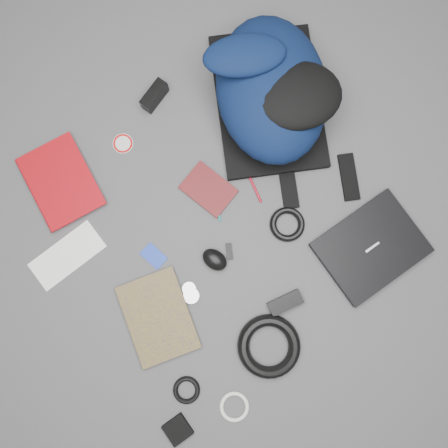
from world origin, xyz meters
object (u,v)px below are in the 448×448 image
textbook_red (33,197)px  comic_book (129,328)px  backpack (271,90)px  compact_camera (154,96)px  pouch (178,430)px  dvd_case (208,189)px  mouse (215,260)px  laptop (371,247)px  power_brick (285,303)px

textbook_red → comic_book: bearing=-81.4°
backpack → comic_book: size_ratio=1.98×
compact_camera → backpack: bearing=-56.3°
pouch → dvd_case: bearing=51.6°
backpack → dvd_case: size_ratio=3.29×
comic_book → mouse: (0.35, 0.04, 0.01)m
laptop → mouse: size_ratio=3.68×
power_brick → compact_camera: bearing=97.2°
laptop → comic_book: laptop is taller
mouse → dvd_case: bearing=41.4°
mouse → pouch: (-0.38, -0.40, -0.01)m
comic_book → compact_camera: size_ratio=2.59×
backpack → dvd_case: (-0.33, -0.15, -0.11)m
textbook_red → power_brick: 0.90m
backpack → laptop: 0.60m
backpack → textbook_red: 0.86m
mouse → comic_book: bearing=164.6°
compact_camera → mouse: 0.59m
textbook_red → compact_camera: compact_camera is taller
laptop → textbook_red: (-0.86, 0.72, -0.00)m
laptop → dvd_case: size_ratio=1.93×
textbook_red → pouch: 0.89m
textbook_red → dvd_case: textbook_red is taller
textbook_red → dvd_case: size_ratio=1.66×
comic_book → power_brick: 0.51m
compact_camera → power_brick: bearing=-112.1°
comic_book → pouch: 0.35m
pouch → backpack: bearing=43.1°
backpack → power_brick: bearing=-93.5°
comic_book → power_brick: (0.47, -0.19, 0.00)m
laptop → compact_camera: (-0.34, 0.81, 0.01)m
compact_camera → mouse: compact_camera is taller
textbook_red → comic_book: (0.05, -0.54, -0.00)m
laptop → comic_book: size_ratio=1.16×
backpack → laptop: (0.02, -0.59, -0.10)m
compact_camera → mouse: size_ratio=1.22×
dvd_case → mouse: size_ratio=1.91×
laptop → mouse: 0.51m
dvd_case → pouch: size_ratio=2.24×
laptop → power_brick: laptop is taller
backpack → mouse: 0.57m
laptop → dvd_case: laptop is taller
backpack → textbook_red: size_ratio=1.98×
laptop → pouch: bearing=-172.6°
compact_camera → power_brick: compact_camera is taller
mouse → laptop: bearing=-49.4°
mouse → power_brick: mouse is taller
dvd_case → compact_camera: 0.36m
dvd_case → pouch: (-0.48, -0.61, 0.00)m
laptop → backpack: bearing=88.6°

